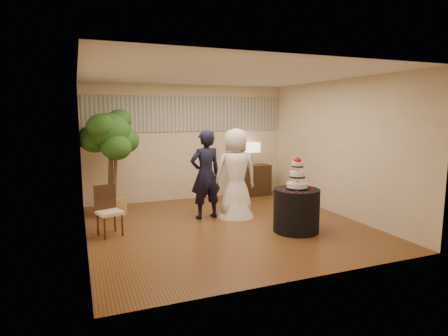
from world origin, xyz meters
name	(u,v)px	position (x,y,z in m)	size (l,w,h in m)	color
floor	(227,226)	(0.00, 0.00, 0.00)	(5.00, 5.00, 0.00)	brown
ceiling	(227,75)	(0.00, 0.00, 2.80)	(5.00, 5.00, 0.00)	white
wall_back	(189,143)	(0.00, 2.50, 1.40)	(5.00, 0.06, 2.80)	beige
wall_front	(303,172)	(0.00, -2.50, 1.40)	(5.00, 0.06, 2.80)	beige
wall_left	(82,158)	(-2.50, 0.00, 1.40)	(0.06, 5.00, 2.80)	beige
wall_right	(338,148)	(2.50, 0.00, 1.40)	(0.06, 5.00, 2.80)	beige
mural_border	(189,114)	(0.00, 2.48, 2.10)	(4.90, 0.02, 0.85)	#999C8D
groom	(206,175)	(-0.20, 0.66, 0.90)	(0.65, 0.43, 1.79)	black
bride	(236,173)	(0.42, 0.56, 0.91)	(0.89, 0.76, 1.82)	white
cake_table	(296,210)	(1.04, -0.75, 0.39)	(0.82, 0.82, 0.78)	black
wedding_cake	(297,173)	(1.04, -0.75, 1.07)	(0.37, 0.37, 0.58)	white
console	(251,180)	(1.60, 2.25, 0.40)	(0.95, 0.42, 0.80)	#321F12
table_lamp	(252,154)	(1.60, 2.25, 1.09)	(0.32, 0.32, 0.58)	beige
ficus_tree	(110,162)	(-1.95, 1.59, 1.12)	(1.07, 1.07, 2.25)	#24521A
side_chair	(109,211)	(-2.11, 0.22, 0.44)	(0.40, 0.42, 0.88)	#321F12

